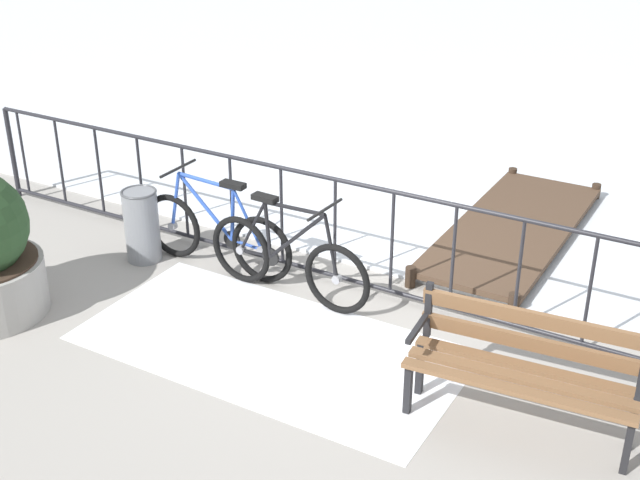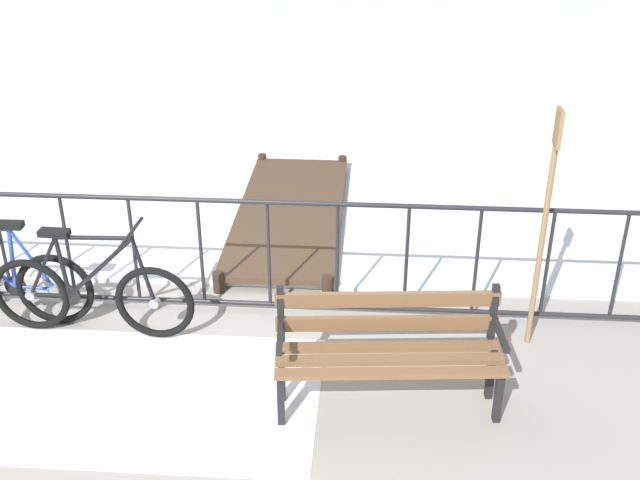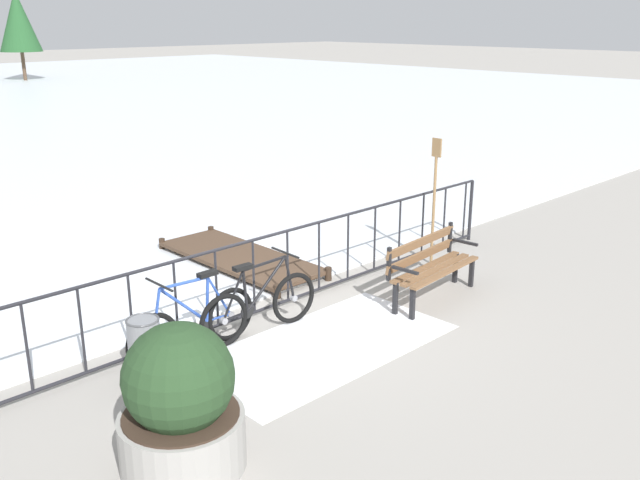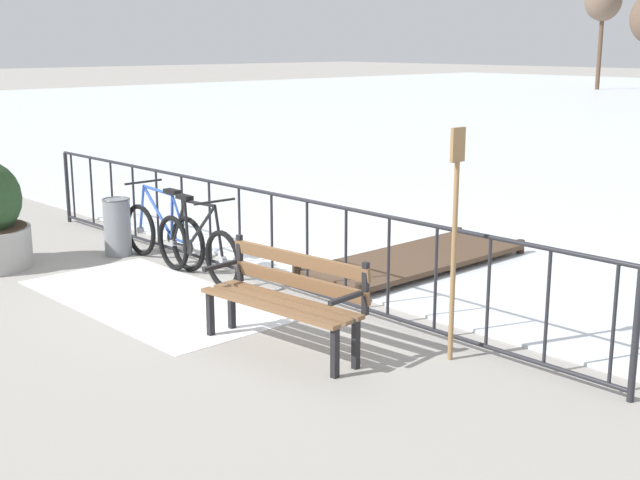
{
  "view_description": "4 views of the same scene",
  "coord_description": "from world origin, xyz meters",
  "px_view_note": "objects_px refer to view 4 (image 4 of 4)",
  "views": [
    {
      "loc": [
        3.08,
        -6.09,
        3.84
      ],
      "look_at": [
        -0.09,
        -0.62,
        0.76
      ],
      "focal_mm": 47.4,
      "sensor_mm": 36.0,
      "label": 1
    },
    {
      "loc": [
        1.7,
        -5.74,
        3.7
      ],
      "look_at": [
        1.32,
        -0.32,
        0.89
      ],
      "focal_mm": 44.04,
      "sensor_mm": 36.0,
      "label": 2
    },
    {
      "loc": [
        -5.44,
        -6.51,
        3.68
      ],
      "look_at": [
        0.85,
        -0.04,
        0.81
      ],
      "focal_mm": 39.16,
      "sensor_mm": 36.0,
      "label": 3
    },
    {
      "loc": [
        7.25,
        -5.77,
        2.65
      ],
      "look_at": [
        1.32,
        -0.24,
        0.75
      ],
      "focal_mm": 47.52,
      "sensor_mm": 36.0,
      "label": 4
    }
  ],
  "objects_px": {
    "bicycle_near_railing": "(197,248)",
    "oar_upright": "(455,230)",
    "park_bench": "(287,293)",
    "trash_bin": "(117,226)",
    "bicycle_second": "(163,234)"
  },
  "relations": [
    {
      "from": "bicycle_second",
      "to": "oar_upright",
      "type": "height_order",
      "value": "oar_upright"
    },
    {
      "from": "bicycle_near_railing",
      "to": "bicycle_second",
      "type": "xyz_separation_m",
      "value": [
        -0.88,
        0.12,
        0.0
      ]
    },
    {
      "from": "park_bench",
      "to": "trash_bin",
      "type": "xyz_separation_m",
      "value": [
        -4.02,
        0.63,
        -0.14
      ]
    },
    {
      "from": "oar_upright",
      "to": "bicycle_second",
      "type": "bearing_deg",
      "value": 179.97
    },
    {
      "from": "trash_bin",
      "to": "oar_upright",
      "type": "distance_m",
      "value": 5.25
    },
    {
      "from": "bicycle_near_railing",
      "to": "park_bench",
      "type": "relative_size",
      "value": 1.05
    },
    {
      "from": "bicycle_second",
      "to": "trash_bin",
      "type": "distance_m",
      "value": 0.77
    },
    {
      "from": "bicycle_near_railing",
      "to": "oar_upright",
      "type": "xyz_separation_m",
      "value": [
        3.56,
        0.12,
        0.77
      ]
    },
    {
      "from": "bicycle_second",
      "to": "park_bench",
      "type": "height_order",
      "value": "bicycle_second"
    },
    {
      "from": "bicycle_second",
      "to": "park_bench",
      "type": "relative_size",
      "value": 1.05
    },
    {
      "from": "bicycle_near_railing",
      "to": "bicycle_second",
      "type": "height_order",
      "value": "same"
    },
    {
      "from": "bicycle_near_railing",
      "to": "oar_upright",
      "type": "distance_m",
      "value": 3.65
    },
    {
      "from": "bicycle_near_railing",
      "to": "oar_upright",
      "type": "height_order",
      "value": "oar_upright"
    },
    {
      "from": "trash_bin",
      "to": "oar_upright",
      "type": "xyz_separation_m",
      "value": [
        5.19,
        0.2,
        0.76
      ]
    },
    {
      "from": "bicycle_second",
      "to": "trash_bin",
      "type": "xyz_separation_m",
      "value": [
        -0.75,
        -0.2,
        0.0
      ]
    }
  ]
}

